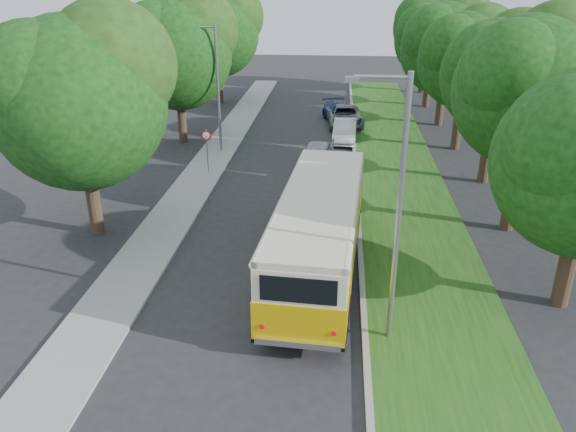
# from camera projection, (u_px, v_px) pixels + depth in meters

# --- Properties ---
(ground) EXTENTS (120.00, 120.00, 0.00)m
(ground) POSITION_uv_depth(u_px,v_px,m) (259.00, 290.00, 19.70)
(ground) COLOR #262629
(ground) RESTS_ON ground
(curb) EXTENTS (0.20, 70.00, 0.15)m
(curb) POSITION_uv_depth(u_px,v_px,m) (359.00, 231.00, 23.94)
(curb) COLOR gray
(curb) RESTS_ON ground
(grass_verge) EXTENTS (4.50, 70.00, 0.13)m
(grass_verge) POSITION_uv_depth(u_px,v_px,m) (415.00, 234.00, 23.74)
(grass_verge) COLOR #1E4913
(grass_verge) RESTS_ON ground
(sidewalk) EXTENTS (2.20, 70.00, 0.12)m
(sidewalk) POSITION_uv_depth(u_px,v_px,m) (167.00, 224.00, 24.64)
(sidewalk) COLOR gray
(sidewalk) RESTS_ON ground
(treeline) EXTENTS (24.27, 41.91, 9.46)m
(treeline) POSITION_uv_depth(u_px,v_px,m) (351.00, 50.00, 33.48)
(treeline) COLOR #332319
(treeline) RESTS_ON ground
(lamppost_near) EXTENTS (1.71, 0.16, 8.00)m
(lamppost_near) POSITION_uv_depth(u_px,v_px,m) (396.00, 206.00, 15.32)
(lamppost_near) COLOR gray
(lamppost_near) RESTS_ON ground
(lamppost_far) EXTENTS (1.71, 0.16, 7.50)m
(lamppost_far) POSITION_uv_depth(u_px,v_px,m) (216.00, 85.00, 33.04)
(lamppost_far) COLOR gray
(lamppost_far) RESTS_ON ground
(warning_sign) EXTENTS (0.56, 0.10, 2.50)m
(warning_sign) POSITION_uv_depth(u_px,v_px,m) (207.00, 144.00, 30.32)
(warning_sign) COLOR gray
(warning_sign) RESTS_ON ground
(vintage_bus) EXTENTS (3.51, 10.89, 3.18)m
(vintage_bus) POSITION_uv_depth(u_px,v_px,m) (319.00, 234.00, 20.18)
(vintage_bus) COLOR #E0AF07
(vintage_bus) RESTS_ON ground
(car_silver) EXTENTS (2.04, 4.51, 1.50)m
(car_silver) POSITION_uv_depth(u_px,v_px,m) (317.00, 157.00, 31.20)
(car_silver) COLOR #ADAEB2
(car_silver) RESTS_ON ground
(car_white) EXTENTS (1.63, 4.24, 1.38)m
(car_white) POSITION_uv_depth(u_px,v_px,m) (345.00, 131.00, 36.65)
(car_white) COLOR silver
(car_white) RESTS_ON ground
(car_blue) EXTENTS (3.11, 5.13, 1.39)m
(car_blue) POSITION_uv_depth(u_px,v_px,m) (340.00, 113.00, 41.12)
(car_blue) COLOR navy
(car_blue) RESTS_ON ground
(car_grey) EXTENTS (2.87, 5.39, 1.44)m
(car_grey) POSITION_uv_depth(u_px,v_px,m) (345.00, 116.00, 40.15)
(car_grey) COLOR slate
(car_grey) RESTS_ON ground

